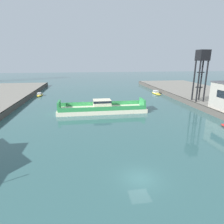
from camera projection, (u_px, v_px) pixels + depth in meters
The scene contains 5 objects.
ground_plane at pixel (140, 179), 22.89m from camera, with size 400.00×400.00×0.00m, color #335B5B.
chain_ferry at pixel (102, 108), 51.81m from camera, with size 23.77×6.57×3.38m.
moored_boat_mid_left at pixel (156, 93), 79.27m from camera, with size 2.56×7.89×1.29m.
moored_boat_far_left at pixel (40, 95), 74.92m from camera, with size 2.09×6.20×1.27m.
crane_tower at pixel (202, 62), 55.23m from camera, with size 3.04×3.04×14.97m.
Camera 1 is at (-6.30, -19.18, 13.89)m, focal length 30.41 mm.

